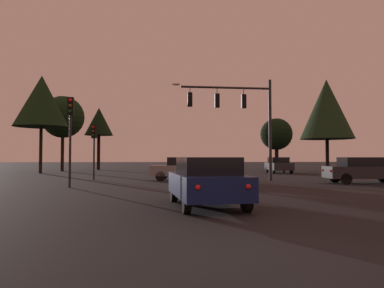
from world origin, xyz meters
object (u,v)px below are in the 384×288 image
object	(u,v)px
car_nearside_lane	(207,181)
car_crossing_left	(364,170)
traffic_light_corner_left	(70,124)
traffic_signal_mast_arm	(239,110)
tree_left_far	(276,134)
tree_lot_edge	(42,101)
tree_behind_sign	(63,117)
car_crossing_right	(183,168)
traffic_light_corner_right	(94,141)
car_far_lane	(279,165)
tree_right_cluster	(99,122)
tree_center_horizon	(327,109)

from	to	relation	value
car_nearside_lane	car_crossing_left	distance (m)	13.42
traffic_light_corner_left	car_nearside_lane	distance (m)	9.84
traffic_light_corner_left	car_nearside_lane	size ratio (longest dim) A/B	1.08
traffic_signal_mast_arm	tree_left_far	bearing A→B (deg)	65.74
tree_lot_edge	tree_behind_sign	bearing A→B (deg)	83.21
car_nearside_lane	car_crossing_right	world-z (taller)	same
car_crossing_right	tree_lot_edge	world-z (taller)	tree_lot_edge
tree_left_far	tree_lot_edge	size ratio (longest dim) A/B	0.67
car_nearside_lane	traffic_light_corner_left	bearing A→B (deg)	129.35
traffic_light_corner_left	car_crossing_right	distance (m)	8.10
traffic_light_corner_right	tree_behind_sign	bearing A→B (deg)	112.40
traffic_signal_mast_arm	traffic_light_corner_left	size ratio (longest dim) A/B	1.45
traffic_signal_mast_arm	car_far_lane	xyz separation A→B (m)	(6.11, 10.66, -3.82)
traffic_light_corner_left	car_crossing_right	size ratio (longest dim) A/B	1.05
car_crossing_left	car_far_lane	size ratio (longest dim) A/B	1.02
car_crossing_right	traffic_light_corner_left	bearing A→B (deg)	-140.76
car_nearside_lane	car_crossing_right	xyz separation A→B (m)	(-0.06, 12.27, -0.00)
car_crossing_left	tree_lot_edge	world-z (taller)	tree_lot_edge
traffic_light_corner_left	car_nearside_lane	bearing A→B (deg)	-50.65
tree_left_far	traffic_signal_mast_arm	bearing A→B (deg)	-114.26
traffic_light_corner_right	tree_left_far	size ratio (longest dim) A/B	0.59
tree_lot_edge	traffic_signal_mast_arm	bearing A→B (deg)	-35.99
car_nearside_lane	tree_left_far	world-z (taller)	tree_left_far
car_crossing_left	tree_left_far	distance (m)	22.83
traffic_light_corner_left	tree_left_far	bearing A→B (deg)	52.42
car_far_lane	tree_lot_edge	xyz separation A→B (m)	(-22.60, 1.32, 6.06)
traffic_signal_mast_arm	car_nearside_lane	size ratio (longest dim) A/B	1.57
car_nearside_lane	traffic_signal_mast_arm	bearing A→B (deg)	73.34
tree_right_cluster	car_far_lane	bearing A→B (deg)	-29.53
tree_center_horizon	tree_lot_edge	distance (m)	27.82
traffic_light_corner_left	tree_center_horizon	xyz separation A→B (m)	(20.89, 15.78, 3.09)
traffic_light_corner_right	car_crossing_right	distance (m)	6.34
traffic_light_corner_left	car_crossing_left	distance (m)	16.49
traffic_signal_mast_arm	car_crossing_right	xyz separation A→B (m)	(-3.57, 0.53, -3.82)
car_nearside_lane	tree_center_horizon	distance (m)	28.05
car_crossing_right	tree_center_horizon	bearing A→B (deg)	36.17
car_far_lane	tree_right_cluster	distance (m)	22.32
traffic_light_corner_left	car_crossing_left	world-z (taller)	traffic_light_corner_left
traffic_light_corner_right	car_crossing_right	world-z (taller)	traffic_light_corner_right
car_nearside_lane	tree_lot_edge	distance (m)	27.70
car_far_lane	tree_behind_sign	bearing A→B (deg)	163.89
traffic_light_corner_right	traffic_signal_mast_arm	bearing A→B (deg)	-9.56
traffic_signal_mast_arm	tree_lot_edge	xyz separation A→B (m)	(-16.49, 11.98, 2.23)
traffic_signal_mast_arm	car_crossing_left	size ratio (longest dim) A/B	1.45
tree_behind_sign	car_crossing_left	bearing A→B (deg)	-41.58
tree_behind_sign	tree_left_far	size ratio (longest dim) A/B	1.31
tree_behind_sign	tree_center_horizon	bearing A→B (deg)	-11.62
car_crossing_right	tree_left_far	distance (m)	22.86
car_crossing_right	car_crossing_left	bearing A→B (deg)	-19.07
tree_behind_sign	tree_right_cluster	world-z (taller)	tree_behind_sign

